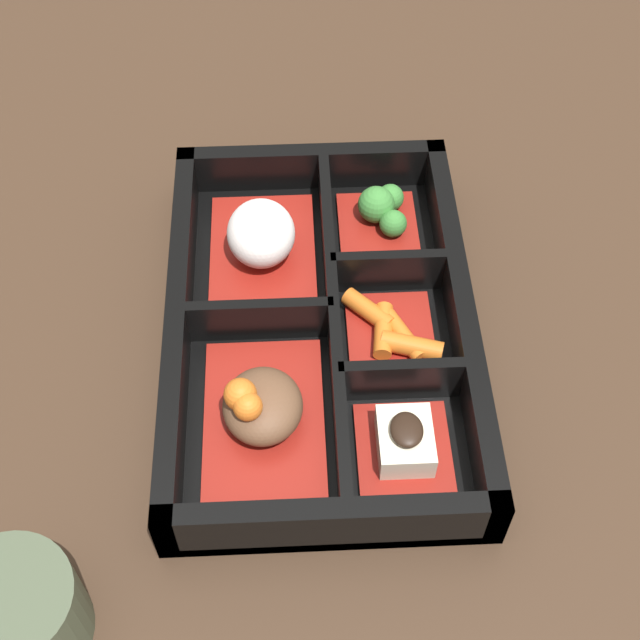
% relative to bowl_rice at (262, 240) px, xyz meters
% --- Properties ---
extents(ground_plane, '(3.00, 3.00, 0.00)m').
position_rel_bowl_rice_xyz_m(ground_plane, '(-0.07, -0.04, -0.03)').
color(ground_plane, '#382619').
extents(bento_base, '(0.32, 0.21, 0.01)m').
position_rel_bowl_rice_xyz_m(bento_base, '(-0.07, -0.04, -0.03)').
color(bento_base, black).
rests_on(bento_base, ground_plane).
extents(bento_rim, '(0.32, 0.21, 0.05)m').
position_rel_bowl_rice_xyz_m(bento_rim, '(-0.07, -0.04, -0.01)').
color(bento_rim, black).
rests_on(bento_rim, ground_plane).
extents(bowl_stew, '(0.13, 0.08, 0.05)m').
position_rel_bowl_rice_xyz_m(bowl_stew, '(-0.15, 0.00, -0.00)').
color(bowl_stew, maroon).
rests_on(bowl_stew, bento_base).
extents(bowl_rice, '(0.13, 0.08, 0.05)m').
position_rel_bowl_rice_xyz_m(bowl_rice, '(0.00, 0.00, 0.00)').
color(bowl_rice, maroon).
rests_on(bowl_rice, bento_base).
extents(bowl_tofu, '(0.07, 0.06, 0.03)m').
position_rel_bowl_rice_xyz_m(bowl_tofu, '(-0.17, -0.09, -0.01)').
color(bowl_tofu, maroon).
rests_on(bowl_tofu, bento_base).
extents(bowl_carrots, '(0.08, 0.07, 0.02)m').
position_rel_bowl_rice_xyz_m(bowl_carrots, '(-0.08, -0.09, -0.01)').
color(bowl_carrots, maroon).
rests_on(bowl_carrots, bento_base).
extents(bowl_greens, '(0.09, 0.06, 0.03)m').
position_rel_bowl_rice_xyz_m(bowl_greens, '(0.03, -0.09, -0.01)').
color(bowl_greens, maroon).
rests_on(bowl_greens, bento_base).
extents(tea_cup, '(0.08, 0.08, 0.06)m').
position_rel_bowl_rice_xyz_m(tea_cup, '(-0.28, 0.14, -0.00)').
color(tea_cup, '#424C38').
rests_on(tea_cup, ground_plane).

